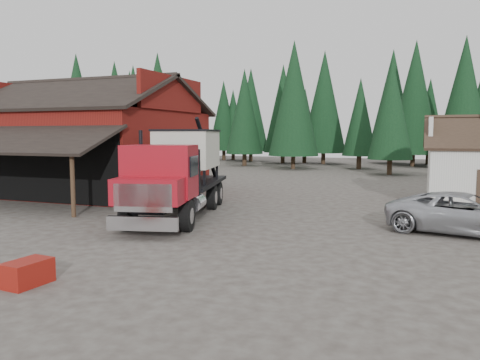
% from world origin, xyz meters
% --- Properties ---
extents(ground, '(120.00, 120.00, 0.00)m').
position_xyz_m(ground, '(0.00, 0.00, 0.00)').
color(ground, '#403832').
rests_on(ground, ground).
extents(red_barn, '(12.80, 13.63, 7.18)m').
position_xyz_m(red_barn, '(-11.00, 9.90, 2.69)').
color(red_barn, maroon).
rests_on(red_barn, ground).
extents(conifer_backdrop, '(76.00, 16.00, 16.00)m').
position_xyz_m(conifer_backdrop, '(0.00, 42.00, 0.00)').
color(conifer_backdrop, black).
rests_on(conifer_backdrop, ground).
extents(near_pine_a, '(4.40, 4.40, 11.40)m').
position_xyz_m(near_pine_a, '(-22.00, 28.00, 6.39)').
color(near_pine_a, '#382619').
rests_on(near_pine_a, ground).
extents(near_pine_b, '(3.96, 3.96, 10.40)m').
position_xyz_m(near_pine_b, '(6.00, 30.00, 5.89)').
color(near_pine_b, '#382619').
rests_on(near_pine_b, ground).
extents(near_pine_d, '(5.28, 5.28, 13.40)m').
position_xyz_m(near_pine_d, '(-4.00, 34.00, 7.39)').
color(near_pine_d, '#382619').
rests_on(near_pine_d, ground).
extents(feed_truck, '(4.94, 10.24, 4.47)m').
position_xyz_m(feed_truck, '(-1.40, 4.03, 2.09)').
color(feed_truck, black).
rests_on(feed_truck, ground).
extents(silver_car, '(5.83, 3.57, 1.51)m').
position_xyz_m(silver_car, '(10.14, 4.34, 0.75)').
color(silver_car, '#B3B6BC').
rests_on(silver_car, ground).
extents(equip_box, '(0.78, 1.15, 0.60)m').
position_xyz_m(equip_box, '(-0.20, -5.82, 0.30)').
color(equip_box, maroon).
rests_on(equip_box, ground).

